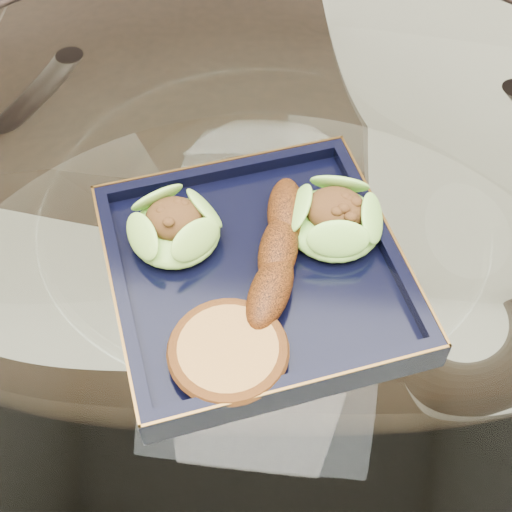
# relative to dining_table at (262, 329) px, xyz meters

# --- Properties ---
(ground) EXTENTS (4.00, 4.00, 0.00)m
(ground) POSITION_rel_dining_table_xyz_m (0.00, 0.00, -0.60)
(ground) COLOR beige
(ground) RESTS_ON ground
(dining_table) EXTENTS (1.13, 1.13, 0.77)m
(dining_table) POSITION_rel_dining_table_xyz_m (0.00, 0.00, 0.00)
(dining_table) COLOR white
(dining_table) RESTS_ON ground
(dining_chair) EXTENTS (0.46, 0.46, 0.94)m
(dining_chair) POSITION_rel_dining_table_xyz_m (-0.18, 0.51, -0.07)
(dining_chair) COLOR black
(dining_chair) RESTS_ON ground
(navy_plate) EXTENTS (0.35, 0.35, 0.02)m
(navy_plate) POSITION_rel_dining_table_xyz_m (-0.00, -0.05, 0.17)
(navy_plate) COLOR black
(navy_plate) RESTS_ON dining_table
(lettuce_wrap_left) EXTENTS (0.11, 0.11, 0.03)m
(lettuce_wrap_left) POSITION_rel_dining_table_xyz_m (-0.08, -0.02, 0.20)
(lettuce_wrap_left) COLOR #6BA630
(lettuce_wrap_left) RESTS_ON navy_plate
(lettuce_wrap_right) EXTENTS (0.12, 0.12, 0.03)m
(lettuce_wrap_right) POSITION_rel_dining_table_xyz_m (0.07, 0.01, 0.20)
(lettuce_wrap_right) COLOR #68AF32
(lettuce_wrap_right) RESTS_ON navy_plate
(roasted_plantain) EXTENTS (0.05, 0.17, 0.03)m
(roasted_plantain) POSITION_rel_dining_table_xyz_m (0.02, -0.04, 0.20)
(roasted_plantain) COLOR #5E2809
(roasted_plantain) RESTS_ON navy_plate
(crumb_patty) EXTENTS (0.12, 0.12, 0.02)m
(crumb_patty) POSITION_rel_dining_table_xyz_m (-0.01, -0.15, 0.19)
(crumb_patty) COLOR #B4783C
(crumb_patty) RESTS_ON navy_plate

